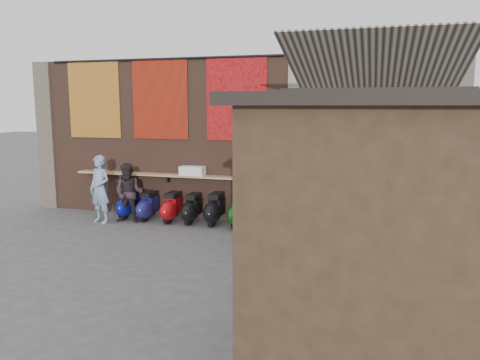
{
  "coord_description": "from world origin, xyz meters",
  "views": [
    {
      "loc": [
        3.59,
        -8.37,
        2.83
      ],
      "look_at": [
        0.77,
        1.2,
        1.25
      ],
      "focal_mm": 35.0,
      "sensor_mm": 36.0,
      "label": 1
    }
  ],
  "objects_px": {
    "shopper_tan": "(296,209)",
    "scooter_stool_7": "(289,216)",
    "scooter_stool_1": "(148,206)",
    "scooter_stool_3": "(192,209)",
    "diner_left": "(100,189)",
    "scooter_stool_2": "(172,207)",
    "diner_right": "(129,193)",
    "shopper_navy": "(403,219)",
    "scooter_stool_0": "(128,204)",
    "shelf_box": "(192,171)",
    "market_stall": "(383,244)",
    "scooter_stool_5": "(238,211)",
    "scooter_stool_6": "(264,211)",
    "scooter_stool_4": "(215,209)",
    "shopper_grey": "(380,233)"
  },
  "relations": [
    {
      "from": "shopper_tan",
      "to": "scooter_stool_7",
      "type": "bearing_deg",
      "value": 64.76
    },
    {
      "from": "scooter_stool_0",
      "to": "scooter_stool_7",
      "type": "distance_m",
      "value": 4.16
    },
    {
      "from": "scooter_stool_1",
      "to": "diner_left",
      "type": "height_order",
      "value": "diner_left"
    },
    {
      "from": "scooter_stool_1",
      "to": "diner_left",
      "type": "relative_size",
      "value": 0.45
    },
    {
      "from": "scooter_stool_2",
      "to": "diner_left",
      "type": "height_order",
      "value": "diner_left"
    },
    {
      "from": "scooter_stool_5",
      "to": "shopper_navy",
      "type": "xyz_separation_m",
      "value": [
        3.6,
        -1.46,
        0.4
      ]
    },
    {
      "from": "scooter_stool_0",
      "to": "scooter_stool_4",
      "type": "height_order",
      "value": "scooter_stool_4"
    },
    {
      "from": "scooter_stool_7",
      "to": "shopper_grey",
      "type": "bearing_deg",
      "value": -52.67
    },
    {
      "from": "shelf_box",
      "to": "scooter_stool_4",
      "type": "distance_m",
      "value": 1.14
    },
    {
      "from": "shopper_navy",
      "to": "scooter_stool_7",
      "type": "bearing_deg",
      "value": -68.74
    },
    {
      "from": "scooter_stool_1",
      "to": "scooter_stool_3",
      "type": "bearing_deg",
      "value": 0.87
    },
    {
      "from": "diner_right",
      "to": "market_stall",
      "type": "distance_m",
      "value": 7.76
    },
    {
      "from": "shelf_box",
      "to": "diner_right",
      "type": "xyz_separation_m",
      "value": [
        -1.38,
        -0.7,
        -0.51
      ]
    },
    {
      "from": "scooter_stool_6",
      "to": "shopper_tan",
      "type": "bearing_deg",
      "value": -59.7
    },
    {
      "from": "scooter_stool_5",
      "to": "scooter_stool_3",
      "type": "bearing_deg",
      "value": 178.86
    },
    {
      "from": "scooter_stool_5",
      "to": "scooter_stool_6",
      "type": "distance_m",
      "value": 0.61
    },
    {
      "from": "scooter_stool_1",
      "to": "scooter_stool_5",
      "type": "distance_m",
      "value": 2.37
    },
    {
      "from": "shelf_box",
      "to": "scooter_stool_6",
      "type": "height_order",
      "value": "shelf_box"
    },
    {
      "from": "scooter_stool_3",
      "to": "scooter_stool_7",
      "type": "bearing_deg",
      "value": -0.45
    },
    {
      "from": "scooter_stool_1",
      "to": "shopper_tan",
      "type": "bearing_deg",
      "value": -23.94
    },
    {
      "from": "scooter_stool_3",
      "to": "scooter_stool_2",
      "type": "bearing_deg",
      "value": -176.68
    },
    {
      "from": "scooter_stool_4",
      "to": "scooter_stool_6",
      "type": "relative_size",
      "value": 0.93
    },
    {
      "from": "scooter_stool_3",
      "to": "scooter_stool_5",
      "type": "relative_size",
      "value": 0.95
    },
    {
      "from": "scooter_stool_4",
      "to": "diner_left",
      "type": "distance_m",
      "value": 2.86
    },
    {
      "from": "shopper_navy",
      "to": "shopper_grey",
      "type": "xyz_separation_m",
      "value": [
        -0.42,
        -1.13,
        -0.0
      ]
    },
    {
      "from": "scooter_stool_7",
      "to": "market_stall",
      "type": "height_order",
      "value": "market_stall"
    },
    {
      "from": "shelf_box",
      "to": "scooter_stool_6",
      "type": "bearing_deg",
      "value": -9.43
    },
    {
      "from": "scooter_stool_2",
      "to": "market_stall",
      "type": "distance_m",
      "value": 7.37
    },
    {
      "from": "scooter_stool_2",
      "to": "diner_right",
      "type": "xyz_separation_m",
      "value": [
        -0.97,
        -0.36,
        0.37
      ]
    },
    {
      "from": "scooter_stool_0",
      "to": "market_stall",
      "type": "distance_m",
      "value": 8.3
    },
    {
      "from": "scooter_stool_2",
      "to": "diner_right",
      "type": "relative_size",
      "value": 0.52
    },
    {
      "from": "scooter_stool_6",
      "to": "shopper_grey",
      "type": "xyz_separation_m",
      "value": [
        2.58,
        -2.6,
        0.37
      ]
    },
    {
      "from": "scooter_stool_0",
      "to": "diner_right",
      "type": "xyz_separation_m",
      "value": [
        0.28,
        -0.43,
        0.37
      ]
    },
    {
      "from": "shelf_box",
      "to": "scooter_stool_0",
      "type": "xyz_separation_m",
      "value": [
        -1.66,
        -0.27,
        -0.88
      ]
    },
    {
      "from": "scooter_stool_0",
      "to": "scooter_stool_2",
      "type": "relative_size",
      "value": 0.98
    },
    {
      "from": "scooter_stool_6",
      "to": "shopper_grey",
      "type": "bearing_deg",
      "value": -45.31
    },
    {
      "from": "scooter_stool_2",
      "to": "diner_left",
      "type": "relative_size",
      "value": 0.46
    },
    {
      "from": "scooter_stool_5",
      "to": "diner_right",
      "type": "xyz_separation_m",
      "value": [
        -2.67,
        -0.37,
        0.36
      ]
    },
    {
      "from": "scooter_stool_6",
      "to": "shopper_navy",
      "type": "bearing_deg",
      "value": -26.28
    },
    {
      "from": "scooter_stool_3",
      "to": "diner_left",
      "type": "bearing_deg",
      "value": -164.78
    },
    {
      "from": "shopper_tan",
      "to": "diner_left",
      "type": "bearing_deg",
      "value": 126.93
    },
    {
      "from": "scooter_stool_2",
      "to": "shopper_tan",
      "type": "bearing_deg",
      "value": -27.8
    },
    {
      "from": "scooter_stool_3",
      "to": "shopper_navy",
      "type": "xyz_separation_m",
      "value": [
        4.78,
        -1.48,
        0.42
      ]
    },
    {
      "from": "shopper_navy",
      "to": "diner_right",
      "type": "bearing_deg",
      "value": -47.14
    },
    {
      "from": "diner_right",
      "to": "scooter_stool_6",
      "type": "bearing_deg",
      "value": -3.88
    },
    {
      "from": "scooter_stool_3",
      "to": "scooter_stool_5",
      "type": "distance_m",
      "value": 1.18
    },
    {
      "from": "scooter_stool_3",
      "to": "scooter_stool_6",
      "type": "distance_m",
      "value": 1.78
    },
    {
      "from": "shopper_tan",
      "to": "shopper_grey",
      "type": "bearing_deg",
      "value": -67.25
    },
    {
      "from": "shelf_box",
      "to": "scooter_stool_7",
      "type": "height_order",
      "value": "shelf_box"
    },
    {
      "from": "scooter_stool_2",
      "to": "diner_right",
      "type": "height_order",
      "value": "diner_right"
    }
  ]
}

